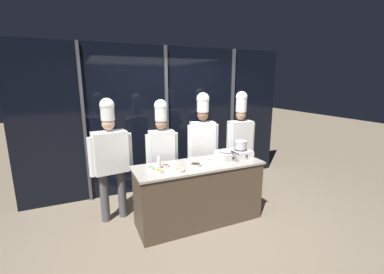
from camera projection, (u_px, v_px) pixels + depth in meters
name	position (u px, v px, depth m)	size (l,w,h in m)	color
ground_plane	(199.00, 220.00, 3.91)	(24.00, 24.00, 0.00)	#7F705B
window_wall_back	(166.00, 120.00, 4.91)	(5.14, 0.09, 2.70)	black
demo_counter	(199.00, 193.00, 3.81)	(1.89, 0.66, 0.91)	#4C3D2D
portable_stove	(234.00, 154.00, 4.01)	(0.53, 0.35, 0.12)	silver
frying_pan	(227.00, 150.00, 3.94)	(0.25, 0.43, 0.04)	#ADAFB5
stock_pot	(241.00, 145.00, 4.03)	(0.22, 0.19, 0.13)	#B7BABF
squeeze_bottle_clear	(159.00, 162.00, 3.49)	(0.05, 0.05, 0.20)	white
prep_bowl_chili_flakes	(166.00, 166.00, 3.59)	(0.10, 0.10, 0.03)	white
prep_bowl_bean_sprouts	(193.00, 160.00, 3.80)	(0.16, 0.16, 0.04)	white
prep_bowl_soy_glaze	(196.00, 165.00, 3.62)	(0.17, 0.17, 0.04)	white
prep_bowl_carrots	(159.00, 171.00, 3.38)	(0.12, 0.12, 0.03)	white
prep_bowl_scallions	(151.00, 168.00, 3.48)	(0.10, 0.10, 0.04)	white
prep_bowl_mushrooms	(179.00, 170.00, 3.41)	(0.15, 0.15, 0.04)	white
serving_spoon_slotted	(207.00, 159.00, 3.93)	(0.21, 0.11, 0.02)	#B2B5BA
chef_head	(110.00, 154.00, 3.75)	(0.63, 0.31, 1.85)	#4C4C51
chef_sous	(162.00, 148.00, 4.05)	(0.51, 0.24, 1.81)	#2D3856
chef_line	(203.00, 139.00, 4.33)	(0.53, 0.28, 1.90)	#4C4C51
chef_pastry	(240.00, 137.00, 4.66)	(0.57, 0.23, 1.90)	#232326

